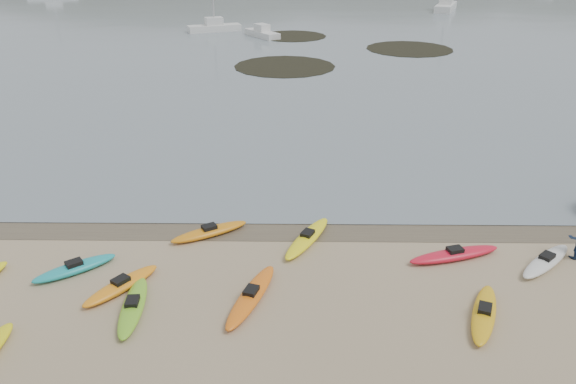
{
  "coord_description": "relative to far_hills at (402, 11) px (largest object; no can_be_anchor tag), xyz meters",
  "views": [
    {
      "loc": [
        0.25,
        -20.5,
        11.09
      ],
      "look_at": [
        0.0,
        0.0,
        1.5
      ],
      "focal_mm": 35.0,
      "sensor_mm": 36.0,
      "label": 1
    }
  ],
  "objects": [
    {
      "name": "kelp_mats",
      "position": [
        -35.42,
        -157.1,
        15.96
      ],
      "size": [
        21.57,
        24.15,
        0.04
      ],
      "color": "black",
      "rests_on": "water"
    },
    {
      "name": "kayaks",
      "position": [
        -40.84,
        -198.14,
        16.1
      ],
      "size": [
        22.59,
        10.25,
        0.34
      ],
      "color": "gold",
      "rests_on": "ground"
    },
    {
      "name": "ground",
      "position": [
        -39.38,
        -193.97,
        15.93
      ],
      "size": [
        600.0,
        600.0,
        0.0
      ],
      "primitive_type": "plane",
      "color": "tan",
      "rests_on": "ground"
    },
    {
      "name": "far_hills",
      "position": [
        0.0,
        0.0,
        0.0
      ],
      "size": [
        550.0,
        135.0,
        80.0
      ],
      "color": "#384235",
      "rests_on": "ground"
    },
    {
      "name": "wet_sand",
      "position": [
        -39.38,
        -194.27,
        15.93
      ],
      "size": [
        60.0,
        60.0,
        0.0
      ],
      "primitive_type": "plane",
      "color": "brown",
      "rests_on": "ground"
    }
  ]
}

